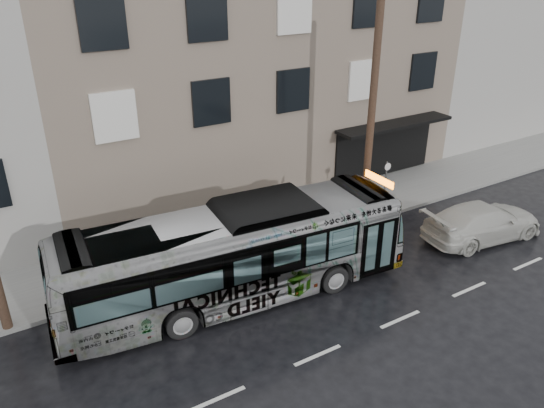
{
  "coord_description": "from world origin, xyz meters",
  "views": [
    {
      "loc": [
        -7.26,
        -12.01,
        10.55
      ],
      "look_at": [
        1.47,
        2.5,
        2.43
      ],
      "focal_mm": 35.0,
      "sensor_mm": 36.0,
      "label": 1
    }
  ],
  "objects_px": {
    "utility_pole_front": "(371,117)",
    "bus": "(235,255)",
    "sign_post": "(385,188)",
    "white_sedan": "(483,222)"
  },
  "relations": [
    {
      "from": "sign_post",
      "to": "white_sedan",
      "type": "bearing_deg",
      "value": -59.43
    },
    {
      "from": "utility_pole_front",
      "to": "white_sedan",
      "type": "height_order",
      "value": "utility_pole_front"
    },
    {
      "from": "utility_pole_front",
      "to": "sign_post",
      "type": "height_order",
      "value": "utility_pole_front"
    },
    {
      "from": "utility_pole_front",
      "to": "sign_post",
      "type": "distance_m",
      "value": 3.48
    },
    {
      "from": "bus",
      "to": "white_sedan",
      "type": "xyz_separation_m",
      "value": [
        10.35,
        -1.52,
        -0.89
      ]
    },
    {
      "from": "white_sedan",
      "to": "utility_pole_front",
      "type": "bearing_deg",
      "value": 48.63
    },
    {
      "from": "bus",
      "to": "white_sedan",
      "type": "distance_m",
      "value": 10.5
    },
    {
      "from": "utility_pole_front",
      "to": "sign_post",
      "type": "bearing_deg",
      "value": 0.0
    },
    {
      "from": "utility_pole_front",
      "to": "bus",
      "type": "height_order",
      "value": "utility_pole_front"
    },
    {
      "from": "white_sedan",
      "to": "sign_post",
      "type": "bearing_deg",
      "value": 37.15
    }
  ]
}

